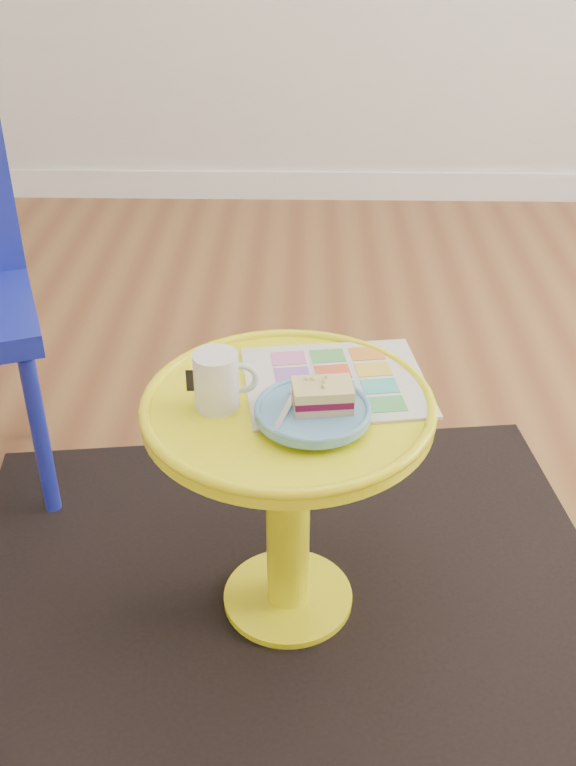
{
  "coord_description": "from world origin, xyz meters",
  "views": [
    {
      "loc": [
        -0.38,
        -1.55,
        1.27
      ],
      "look_at": [
        -0.41,
        -0.34,
        0.52
      ],
      "focal_mm": 40.0,
      "sensor_mm": 36.0,
      "label": 1
    }
  ],
  "objects_px": {
    "mug": "(218,379)",
    "plate": "(313,412)",
    "side_table": "(288,466)",
    "newspaper": "(336,382)"
  },
  "relations": [
    {
      "from": "newspaper",
      "to": "plate",
      "type": "distance_m",
      "value": 0.13
    },
    {
      "from": "side_table",
      "to": "newspaper",
      "type": "distance_m",
      "value": 0.17
    },
    {
      "from": "newspaper",
      "to": "mug",
      "type": "xyz_separation_m",
      "value": [
        -0.2,
        -0.08,
        0.05
      ]
    },
    {
      "from": "side_table",
      "to": "mug",
      "type": "bearing_deg",
      "value": -174.68
    },
    {
      "from": "plate",
      "to": "mug",
      "type": "bearing_deg",
      "value": 164.28
    },
    {
      "from": "mug",
      "to": "plate",
      "type": "bearing_deg",
      "value": -17.09
    },
    {
      "from": "plate",
      "to": "newspaper",
      "type": "bearing_deg",
      "value": 71.58
    },
    {
      "from": "mug",
      "to": "plate",
      "type": "xyz_separation_m",
      "value": [
        0.16,
        -0.04,
        -0.03
      ]
    },
    {
      "from": "mug",
      "to": "side_table",
      "type": "bearing_deg",
      "value": 3.95
    },
    {
      "from": "newspaper",
      "to": "mug",
      "type": "distance_m",
      "value": 0.22
    }
  ]
}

